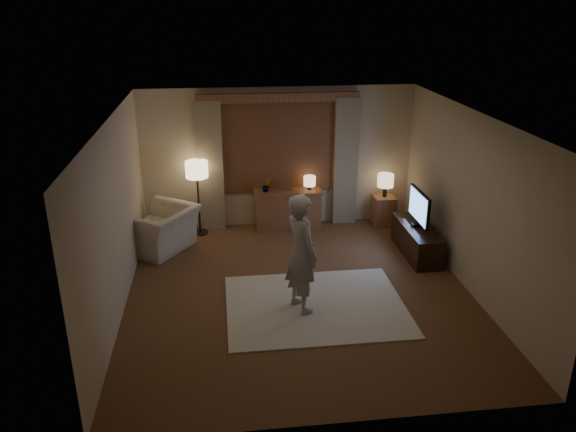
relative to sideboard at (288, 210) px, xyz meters
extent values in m
cube|color=brown|center=(-0.15, -2.50, -0.36)|extent=(5.00, 5.50, 0.02)
cube|color=silver|center=(-0.15, -2.50, 2.26)|extent=(5.00, 5.50, 0.02)
cube|color=beige|center=(-0.15, 0.26, 0.95)|extent=(5.00, 0.02, 2.60)
cube|color=beige|center=(-0.15, -5.26, 0.95)|extent=(5.00, 0.02, 2.60)
cube|color=beige|center=(-2.66, -2.50, 0.95)|extent=(0.02, 5.50, 2.60)
cube|color=beige|center=(2.36, -2.50, 0.95)|extent=(0.02, 5.50, 2.60)
cube|color=black|center=(-0.15, 0.23, 1.20)|extent=(2.00, 0.01, 1.70)
cube|color=brown|center=(-0.15, 0.22, 1.20)|extent=(2.08, 0.04, 1.78)
cube|color=tan|center=(-1.40, 0.15, 0.85)|extent=(0.45, 0.12, 2.40)
cube|color=tan|center=(1.10, 0.15, 0.85)|extent=(0.45, 0.12, 2.40)
cube|color=brown|center=(-0.15, 0.17, 2.07)|extent=(2.90, 0.14, 0.16)
cube|color=#F1EACA|center=(0.02, -2.92, -0.34)|extent=(2.50, 2.00, 0.02)
cube|color=brown|center=(0.00, 0.00, 0.00)|extent=(1.20, 0.40, 0.70)
cube|color=brown|center=(0.00, 0.00, 0.45)|extent=(0.16, 0.02, 0.20)
imported|color=#999999|center=(-0.40, 0.00, 0.50)|extent=(0.17, 0.13, 0.30)
cylinder|color=black|center=(0.40, 0.00, 0.41)|extent=(0.08, 0.08, 0.12)
cylinder|color=#F0CE90|center=(0.40, 0.00, 0.56)|extent=(0.22, 0.22, 0.18)
cylinder|color=black|center=(-1.64, -0.06, -0.34)|extent=(0.29, 0.29, 0.03)
cylinder|color=black|center=(-1.64, -0.06, 0.20)|extent=(0.04, 0.04, 1.09)
cylinder|color=#F0CE90|center=(-1.64, -0.06, 0.88)|extent=(0.40, 0.40, 0.29)
imported|color=beige|center=(-2.30, -0.70, 0.02)|extent=(1.47, 1.51, 0.74)
cube|color=brown|center=(1.83, -0.05, -0.07)|extent=(0.40, 0.40, 0.56)
cylinder|color=black|center=(1.83, -0.05, 0.31)|extent=(0.08, 0.08, 0.20)
cylinder|color=#F0CE90|center=(1.83, -0.05, 0.53)|extent=(0.30, 0.30, 0.24)
cube|color=black|center=(2.00, -1.42, -0.10)|extent=(0.45, 1.40, 0.50)
cube|color=black|center=(2.00, -1.42, 0.18)|extent=(0.21, 0.10, 0.06)
cube|color=black|center=(2.00, -1.42, 0.51)|extent=(0.05, 0.86, 0.53)
cube|color=#5590E7|center=(1.97, -1.42, 0.51)|extent=(0.00, 0.80, 0.47)
imported|color=#B6AFA8|center=(-0.20, -2.97, 0.51)|extent=(0.62, 0.73, 1.69)
camera|label=1|loc=(-1.22, -9.73, 3.73)|focal=35.00mm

